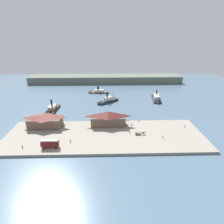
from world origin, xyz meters
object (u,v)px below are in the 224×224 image
Objects in this scene: pedestrian_near_east_shed at (130,132)px; mooring_post_center_east at (139,121)px; pedestrian_near_cart at (184,126)px; pedestrian_near_west_shed at (163,137)px; ferry_moored_east at (106,101)px; pedestrian_walking_east at (132,125)px; ferry_near_quay at (52,110)px; mooring_post_center_west at (27,122)px; street_tram at (50,143)px; ferry_shed_customs_shed at (45,120)px; ferry_approaching_west at (157,100)px; pedestrian_by_tram at (70,141)px; horse_cart at (140,133)px; ferry_moored_west at (96,92)px; pedestrian_walking_west at (22,146)px; mooring_post_east at (128,121)px; ferry_shed_central_terminal at (108,118)px.

mooring_post_center_east is at bearing 63.30° from pedestrian_near_east_shed.
pedestrian_near_cart is 0.93× the size of pedestrian_near_west_shed.
ferry_moored_east is at bearing 116.94° from pedestrian_near_west_shed.
pedestrian_walking_east is 0.08× the size of ferry_near_quay.
mooring_post_center_east is 1.00× the size of mooring_post_center_west.
pedestrian_near_cart is (74.71, 19.86, -1.82)m from street_tram.
pedestrian_near_east_shed is (40.83, 13.83, -1.76)m from street_tram.
ferry_approaching_west is at bearing 31.24° from ferry_shed_customs_shed.
pedestrian_by_tram is at bearing -164.52° from pedestrian_near_east_shed.
ferry_shed_customs_shed is 56.82m from horse_cart.
horse_cart is 3.66× the size of pedestrian_near_west_shed.
ferry_approaching_west is (53.66, -25.79, 0.09)m from ferry_moored_west.
pedestrian_walking_east is at bearing -130.41° from mooring_post_center_east.
ferry_moored_west is (-57.03, 78.19, -0.72)m from pedestrian_near_cart.
pedestrian_walking_west is (-56.92, -22.55, -0.04)m from pedestrian_walking_east.
street_tram is 13.86m from pedestrian_walking_west.
mooring_post_east is at bearing -124.52° from ferry_approaching_west.
pedestrian_near_cart is 0.06× the size of ferry_approaching_west.
ferry_shed_customs_shed reaches higher than horse_cart.
street_tram is 50.58m from mooring_post_east.
ferry_near_quay is (-71.13, 41.58, -0.53)m from pedestrian_near_west_shed.
mooring_post_east is at bearing 105.80° from horse_cart.
ferry_shed_customs_shed is at bearing -21.80° from mooring_post_center_west.
pedestrian_walking_west is 102.65m from ferry_moored_west.
ferry_moored_west is at bearing 126.11° from pedestrian_near_cart.
mooring_post_center_east and mooring_post_east have the same top height.
pedestrian_near_east_shed is 65.92m from ferry_approaching_west.
pedestrian_by_tram is 1.84× the size of mooring_post_center_west.
pedestrian_near_cart is 1.68× the size of mooring_post_center_west.
street_tram is 9.45× the size of mooring_post_center_west.
pedestrian_walking_east is (43.17, 22.88, -1.71)m from street_tram.
ferry_shed_central_terminal is at bearing 40.17° from street_tram.
pedestrian_near_cart is (28.41, 8.02, -0.24)m from horse_cart.
ferry_shed_central_terminal is 12.75× the size of pedestrian_by_tram.
ferry_moored_west is (-23.81, 69.19, -0.48)m from mooring_post_east.
pedestrian_near_cart reaches higher than mooring_post_east.
pedestrian_near_west_shed is at bearing 6.02° from pedestrian_walking_west.
pedestrian_walking_east is at bearing -0.56° from ferry_shed_customs_shed.
ferry_shed_central_terminal is at bearing -131.58° from ferry_approaching_west.
pedestrian_walking_west is (-88.45, -19.52, 0.07)m from pedestrian_near_cart.
pedestrian_walking_west is 0.09× the size of ferry_moored_east.
street_tram is 9.45× the size of mooring_post_east.
ferry_shed_central_terminal is at bearing -160.16° from mooring_post_east.
street_tram is at bearing -172.25° from pedestrian_near_west_shed.
pedestrian_near_west_shed is at bearing -12.94° from ferry_shed_customs_shed.
pedestrian_walking_east is 6.22m from mooring_post_east.
street_tram is 5.08× the size of pedestrian_walking_west.
street_tram is 47.82m from horse_cart.
pedestrian_walking_west reaches higher than pedestrian_near_east_shed.
pedestrian_walking_west is at bearing -152.68° from mooring_post_east.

